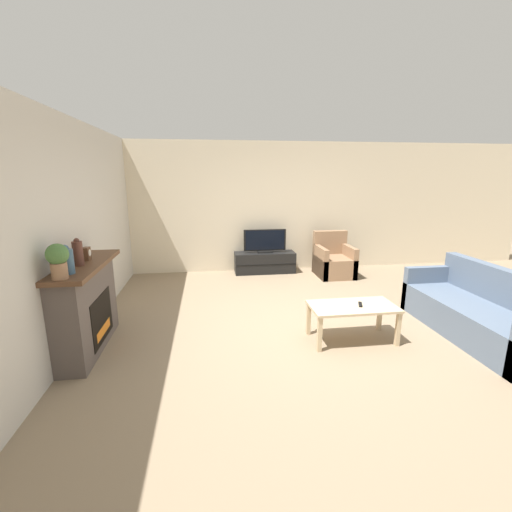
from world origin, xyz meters
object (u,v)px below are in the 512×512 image
mantel_clock (87,254)px  coffee_table (353,310)px  mantel_vase_left (66,261)px  armchair (334,262)px  tv (265,242)px  remote (360,304)px  tv_stand (265,262)px  couch (479,314)px  fireplace (87,306)px  potted_plant (58,259)px  mantel_vase_centre_left (78,253)px

mantel_clock → coffee_table: 3.24m
mantel_vase_left → armchair: size_ratio=0.33×
tv → remote: bearing=-78.2°
tv_stand → couch: (2.23, -3.28, 0.07)m
fireplace → mantel_vase_left: mantel_vase_left is taller
mantel_vase_left → remote: mantel_vase_left is taller
mantel_vase_left → potted_plant: size_ratio=0.86×
tv_stand → mantel_clock: bearing=-132.4°
armchair → remote: armchair is taller
mantel_vase_left → armchair: (3.93, 2.98, -0.90)m
armchair → couch: 3.00m
mantel_vase_left → armchair: mantel_vase_left is taller
potted_plant → tv: potted_plant is taller
mantel_clock → armchair: size_ratio=0.17×
mantel_vase_left → tv: bearing=52.8°
mantel_vase_centre_left → tv_stand: (2.57, 3.07, -0.98)m
tv → armchair: size_ratio=1.00×
coffee_table → couch: bearing=-3.5°
tv_stand → mantel_vase_centre_left: bearing=-130.0°
coffee_table → tv: bearing=100.2°
tv_stand → couch: bearing=-55.8°
fireplace → tv: bearing=48.8°
potted_plant → tv_stand: potted_plant is taller
tv_stand → armchair: bearing=-16.8°
mantel_clock → potted_plant: size_ratio=0.44×
mantel_vase_centre_left → couch: bearing=-2.6°
coffee_table → tv_stand: bearing=100.2°
fireplace → mantel_vase_left: bearing=-87.8°
mantel_clock → tv: size_ratio=0.17×
mantel_vase_centre_left → tv: size_ratio=0.34×
fireplace → mantel_vase_left: size_ratio=4.84×
mantel_vase_left → remote: (3.23, 0.20, -0.72)m
tv → remote: 3.26m
couch → mantel_vase_centre_left: bearing=177.4°
coffee_table → couch: size_ratio=0.52×
coffee_table → remote: remote is taller
tv → armchair: tv is taller
mantel_vase_centre_left → potted_plant: size_ratio=0.89×
coffee_table → remote: (0.09, -0.01, 0.07)m
mantel_vase_left → mantel_vase_centre_left: size_ratio=0.97×
fireplace → armchair: fireplace is taller
coffee_table → fireplace: bearing=176.0°
mantel_vase_centre_left → armchair: (3.93, 2.65, -0.90)m
potted_plant → armchair: (3.93, 3.16, -0.96)m
tv → fireplace: bearing=-131.2°
fireplace → potted_plant: 0.93m
potted_plant → armchair: size_ratio=0.39×
mantel_vase_centre_left → tv: bearing=50.0°
fireplace → armchair: (3.95, 2.55, -0.25)m
tv_stand → tv: tv is taller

